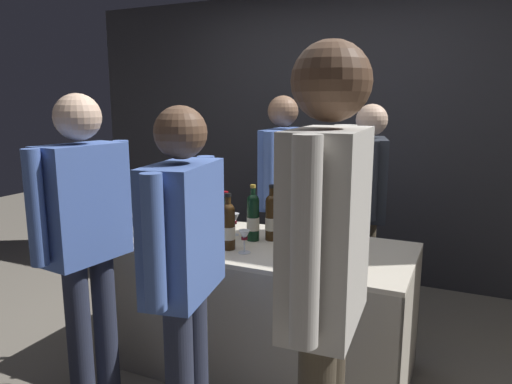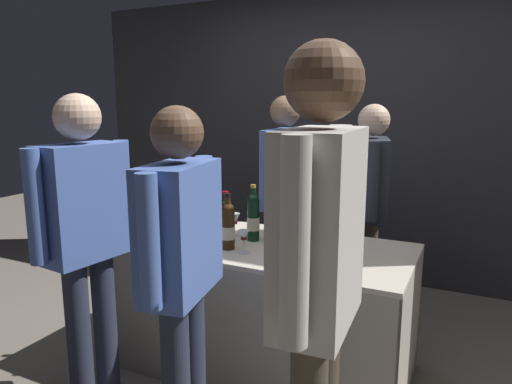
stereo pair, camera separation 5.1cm
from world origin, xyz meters
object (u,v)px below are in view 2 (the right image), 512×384
featured_wine_bottle (299,213)px  vendor_presenter (370,195)px  wine_glass_mid (130,220)px  tasting_table (256,280)px  flower_vase (163,224)px  wine_glass_near_taster (244,237)px  wine_glass_near_vendor (234,220)px  display_bottle_0 (346,223)px  taster_foreground_right (181,258)px

featured_wine_bottle → vendor_presenter: 0.68m
vendor_presenter → wine_glass_mid: bearing=-62.4°
tasting_table → flower_vase: (-0.47, -0.25, 0.35)m
featured_wine_bottle → flower_vase: flower_vase is taller
featured_wine_bottle → wine_glass_near_taster: size_ratio=2.62×
tasting_table → vendor_presenter: 1.06m
wine_glass_mid → wine_glass_near_taster: wine_glass_mid is taller
wine_glass_near_taster → featured_wine_bottle: bearing=71.7°
wine_glass_mid → wine_glass_near_vendor: bearing=28.3°
display_bottle_0 → wine_glass_near_vendor: (-0.67, -0.10, -0.03)m
wine_glass_mid → vendor_presenter: (1.21, 1.07, 0.06)m
wine_glass_mid → taster_foreground_right: size_ratio=0.09×
vendor_presenter → taster_foreground_right: taster_foreground_right is taller
wine_glass_near_taster → wine_glass_mid: bearing=-178.5°
wine_glass_mid → flower_vase: 0.28m
wine_glass_mid → wine_glass_near_taster: (0.76, 0.02, -0.01)m
tasting_table → wine_glass_near_vendor: (-0.19, 0.09, 0.33)m
display_bottle_0 → wine_glass_mid: (-1.23, -0.40, -0.02)m
vendor_presenter → taster_foreground_right: (-0.43, -1.67, -0.00)m
tasting_table → display_bottle_0: size_ratio=5.79×
vendor_presenter → flower_vase: bearing=-54.2°
display_bottle_0 → taster_foreground_right: taster_foreground_right is taller
wine_glass_mid → vendor_presenter: size_ratio=0.09×
vendor_presenter → display_bottle_0: bearing=-12.8°
tasting_table → featured_wine_bottle: featured_wine_bottle is taller
featured_wine_bottle → wine_glass_near_vendor: (-0.36, -0.16, -0.04)m
wine_glass_near_vendor → wine_glass_mid: bearing=-151.7°
featured_wine_bottle → display_bottle_0: (0.31, -0.07, -0.01)m
wine_glass_near_vendor → vendor_presenter: vendor_presenter is taller
flower_vase → taster_foreground_right: bearing=-47.3°
featured_wine_bottle → display_bottle_0: size_ratio=1.08×
tasting_table → featured_wine_bottle: (0.17, 0.25, 0.37)m
display_bottle_0 → vendor_presenter: bearing=91.1°
display_bottle_0 → wine_glass_near_vendor: bearing=-171.8°
display_bottle_0 → flower_vase: 1.05m
featured_wine_bottle → wine_glass_near_vendor: bearing=-155.1°
vendor_presenter → featured_wine_bottle: bearing=-40.3°
display_bottle_0 → wine_glass_mid: display_bottle_0 is taller
display_bottle_0 → wine_glass_near_vendor: display_bottle_0 is taller
tasting_table → featured_wine_bottle: 0.48m
display_bottle_0 → taster_foreground_right: bearing=-113.9°
featured_wine_bottle → wine_glass_mid: 1.02m
display_bottle_0 → vendor_presenter: vendor_presenter is taller
wine_glass_near_taster → taster_foreground_right: size_ratio=0.08×
flower_vase → featured_wine_bottle: bearing=38.3°
display_bottle_0 → wine_glass_mid: 1.29m
flower_vase → taster_foreground_right: 0.76m
wine_glass_near_vendor → featured_wine_bottle: bearing=24.9°
wine_glass_mid → taster_foreground_right: 0.99m
wine_glass_near_taster → flower_vase: 0.50m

